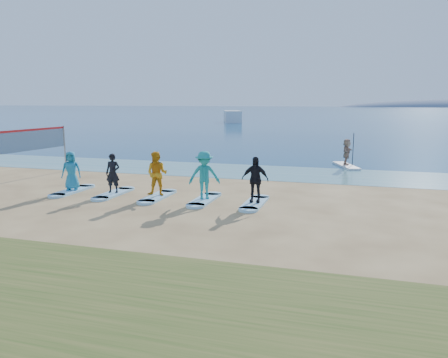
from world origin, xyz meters
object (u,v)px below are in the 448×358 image
(surfboard_2, at_px, (158,197))
(student_4, at_px, (255,179))
(surfboard_3, at_px, (205,200))
(student_3, at_px, (204,175))
(surfboard_1, at_px, (114,194))
(surfboard_4, at_px, (255,203))
(student_1, at_px, (113,173))
(student_0, at_px, (71,171))
(paddleboarder, at_px, (347,152))
(paddleboard, at_px, (346,166))
(boat_offshore_a, at_px, (232,122))
(surfboard_0, at_px, (73,191))
(student_2, at_px, (157,174))

(surfboard_2, bearing_deg, student_4, 0.00)
(surfboard_3, relative_size, student_3, 1.19)
(surfboard_1, bearing_deg, surfboard_4, 0.00)
(surfboard_2, distance_m, surfboard_3, 2.00)
(student_1, xyz_separation_m, surfboard_2, (2.00, 0.00, -0.86))
(student_0, bearing_deg, student_4, -22.07)
(surfboard_1, distance_m, student_3, 4.11)
(surfboard_3, xyz_separation_m, surfboard_4, (2.00, 0.00, 0.00))
(paddleboarder, relative_size, surfboard_3, 0.70)
(student_0, bearing_deg, student_3, -22.07)
(paddleboard, distance_m, surfboard_4, 11.28)
(boat_offshore_a, distance_m, student_1, 63.45)
(surfboard_0, xyz_separation_m, surfboard_4, (7.99, 0.00, 0.00))
(paddleboard, distance_m, surfboard_3, 11.98)
(surfboard_4, relative_size, student_4, 1.28)
(surfboard_0, bearing_deg, student_0, 0.00)
(student_4, bearing_deg, student_1, 177.00)
(surfboard_4, bearing_deg, surfboard_1, 180.00)
(surfboard_1, xyz_separation_m, student_1, (0.00, 0.00, 0.86))
(paddleboarder, distance_m, student_1, 14.14)
(paddleboard, height_order, surfboard_4, paddleboard)
(student_1, bearing_deg, paddleboard, 41.59)
(paddleboarder, relative_size, surfboard_1, 0.70)
(student_2, height_order, student_4, student_2)
(boat_offshore_a, relative_size, surfboard_2, 3.45)
(paddleboarder, bearing_deg, student_3, 160.99)
(surfboard_0, xyz_separation_m, surfboard_1, (2.00, 0.00, 0.00))
(surfboard_0, distance_m, student_3, 6.07)
(surfboard_2, bearing_deg, paddleboarder, 56.96)
(paddleboard, relative_size, surfboard_1, 1.36)
(paddleboard, height_order, surfboard_3, paddleboard)
(surfboard_3, bearing_deg, student_4, 0.00)
(student_2, relative_size, surfboard_4, 0.80)
(student_2, xyz_separation_m, student_4, (4.00, 0.00, -0.02))
(student_1, xyz_separation_m, student_2, (2.00, 0.00, 0.07))
(surfboard_1, height_order, student_1, student_1)
(student_4, bearing_deg, student_3, 177.00)
(surfboard_0, height_order, surfboard_4, same)
(surfboard_3, height_order, surfboard_4, same)
(boat_offshore_a, height_order, surfboard_4, boat_offshore_a)
(paddleboard, relative_size, student_0, 1.82)
(student_4, bearing_deg, paddleboard, 71.23)
(student_3, height_order, surfboard_4, student_3)
(boat_offshore_a, bearing_deg, paddleboard, -87.09)
(surfboard_0, height_order, student_3, student_3)
(paddleboarder, xyz_separation_m, student_3, (-5.07, -10.86, 0.13))
(paddleboarder, relative_size, surfboard_2, 0.70)
(surfboard_1, relative_size, student_1, 1.36)
(student_3, bearing_deg, student_0, 155.62)
(surfboard_2, bearing_deg, surfboard_3, 0.00)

